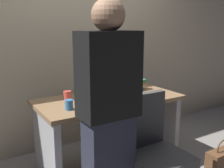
# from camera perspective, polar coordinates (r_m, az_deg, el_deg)

# --- Properties ---
(ground_plane) EXTENTS (9.00, 9.00, 0.00)m
(ground_plane) POSITION_cam_1_polar(r_m,az_deg,el_deg) (2.95, -0.54, -17.14)
(ground_plane) COLOR gray
(wall_back) EXTENTS (6.40, 0.10, 3.00)m
(wall_back) POSITION_cam_1_polar(r_m,az_deg,el_deg) (3.24, -7.85, 13.14)
(wall_back) COLOR tan
(wall_back) RESTS_ON ground
(desk) EXTENTS (1.46, 0.69, 0.75)m
(desk) POSITION_cam_1_polar(r_m,az_deg,el_deg) (2.73, -0.56, -7.65)
(desk) COLOR #93704C
(desk) RESTS_ON ground
(office_chair) EXTENTS (0.52, 0.52, 0.94)m
(office_chair) POSITION_cam_1_polar(r_m,az_deg,el_deg) (2.18, 8.84, -15.89)
(office_chair) COLOR black
(office_chair) RESTS_ON ground
(person_at_desk) EXTENTS (0.40, 0.24, 1.64)m
(person_at_desk) POSITION_cam_1_polar(r_m,az_deg,el_deg) (1.84, -0.75, -7.21)
(person_at_desk) COLOR #262838
(person_at_desk) RESTS_ON ground
(monitor) EXTENTS (0.54, 0.15, 0.46)m
(monitor) POSITION_cam_1_polar(r_m,az_deg,el_deg) (2.78, -2.46, 3.16)
(monitor) COLOR silver
(monitor) RESTS_ON desk
(keyboard) EXTENTS (0.43, 0.14, 0.02)m
(keyboard) POSITION_cam_1_polar(r_m,az_deg,el_deg) (2.55, -1.34, -3.40)
(keyboard) COLOR white
(keyboard) RESTS_ON desk
(mouse) EXTENTS (0.06, 0.10, 0.03)m
(mouse) POSITION_cam_1_polar(r_m,az_deg,el_deg) (2.70, 3.60, -2.36)
(mouse) COLOR black
(mouse) RESTS_ON desk
(cup_near_keyboard) EXTENTS (0.07, 0.07, 0.09)m
(cup_near_keyboard) POSITION_cam_1_polar(r_m,az_deg,el_deg) (2.30, -9.26, -4.45)
(cup_near_keyboard) COLOR #3372B2
(cup_near_keyboard) RESTS_ON desk
(cup_by_monitor) EXTENTS (0.08, 0.08, 0.08)m
(cup_by_monitor) POSITION_cam_1_polar(r_m,az_deg,el_deg) (2.62, -9.62, -2.40)
(cup_by_monitor) COLOR #D84C3F
(cup_by_monitor) RESTS_ON desk
(book_stack) EXTENTS (0.21, 0.17, 0.12)m
(book_stack) POSITION_cam_1_polar(r_m,az_deg,el_deg) (2.98, 5.15, -0.06)
(book_stack) COLOR #3359A5
(book_stack) RESTS_ON desk
(cell_phone) EXTENTS (0.10, 0.16, 0.01)m
(cell_phone) POSITION_cam_1_polar(r_m,az_deg,el_deg) (2.77, 9.63, -2.42)
(cell_phone) COLOR black
(cell_phone) RESTS_ON desk
(handbag) EXTENTS (0.34, 0.14, 0.38)m
(handbag) POSITION_cam_1_polar(r_m,az_deg,el_deg) (2.93, 22.60, -15.34)
(handbag) COLOR brown
(handbag) RESTS_ON ground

